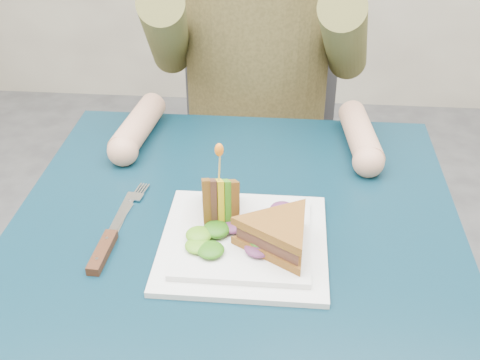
# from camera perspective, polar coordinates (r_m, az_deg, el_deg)

# --- Properties ---
(table) EXTENTS (0.75, 0.75, 0.73)m
(table) POSITION_cam_1_polar(r_m,az_deg,el_deg) (1.06, -0.37, -7.10)
(table) COLOR #08212F
(table) RESTS_ON ground
(chair) EXTENTS (0.42, 0.40, 0.93)m
(chair) POSITION_cam_1_polar(r_m,az_deg,el_deg) (1.66, 1.70, 4.40)
(chair) COLOR #47474C
(chair) RESTS_ON ground
(diner) EXTENTS (0.54, 0.59, 0.74)m
(diner) POSITION_cam_1_polar(r_m,az_deg,el_deg) (1.41, 1.66, 15.65)
(diner) COLOR #4B4222
(diner) RESTS_ON chair
(plate) EXTENTS (0.26, 0.26, 0.02)m
(plate) POSITION_cam_1_polar(r_m,az_deg,el_deg) (0.95, 0.34, -5.78)
(plate) COLOR white
(plate) RESTS_ON table
(sandwich_flat) EXTENTS (0.20, 0.20, 0.05)m
(sandwich_flat) POSITION_cam_1_polar(r_m,az_deg,el_deg) (0.91, 3.70, -5.16)
(sandwich_flat) COLOR brown
(sandwich_flat) RESTS_ON plate
(sandwich_upright) EXTENTS (0.08, 0.13, 0.13)m
(sandwich_upright) POSITION_cam_1_polar(r_m,az_deg,el_deg) (0.96, -1.89, -1.87)
(sandwich_upright) COLOR brown
(sandwich_upright) RESTS_ON plate
(fork) EXTENTS (0.04, 0.18, 0.01)m
(fork) POSITION_cam_1_polar(r_m,az_deg,el_deg) (1.04, -10.89, -3.16)
(fork) COLOR silver
(fork) RESTS_ON table
(knife) EXTENTS (0.03, 0.22, 0.02)m
(knife) POSITION_cam_1_polar(r_m,az_deg,el_deg) (0.97, -12.55, -5.98)
(knife) COLOR silver
(knife) RESTS_ON table
(toothpick) EXTENTS (0.01, 0.01, 0.06)m
(toothpick) POSITION_cam_1_polar(r_m,az_deg,el_deg) (0.93, -1.96, 1.38)
(toothpick) COLOR tan
(toothpick) RESTS_ON sandwich_upright
(toothpick_frill) EXTENTS (0.01, 0.01, 0.02)m
(toothpick_frill) POSITION_cam_1_polar(r_m,az_deg,el_deg) (0.91, -1.99, 2.87)
(toothpick_frill) COLOR orange
(toothpick_frill) RESTS_ON sandwich_upright
(lettuce_spill) EXTENTS (0.15, 0.13, 0.02)m
(lettuce_spill) POSITION_cam_1_polar(r_m,az_deg,el_deg) (0.94, 0.70, -4.42)
(lettuce_spill) COLOR #337A14
(lettuce_spill) RESTS_ON plate
(onion_ring) EXTENTS (0.04, 0.04, 0.02)m
(onion_ring) POSITION_cam_1_polar(r_m,az_deg,el_deg) (0.94, 1.29, -4.39)
(onion_ring) COLOR #9E4C7A
(onion_ring) RESTS_ON plate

